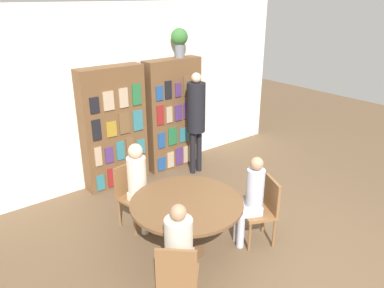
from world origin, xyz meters
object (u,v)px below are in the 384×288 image
at_px(flower_vase, 179,39).
at_px(bookshelf_left, 114,128).
at_px(chair_left_side, 131,192).
at_px(chair_far_side, 264,208).
at_px(chair_near_camera, 178,276).
at_px(seated_reader_left, 139,182).
at_px(seated_reader_back, 179,248).
at_px(bookshelf_right, 173,115).
at_px(reading_table, 187,209).
at_px(seated_reader_right, 251,197).
at_px(librarian_standing, 196,112).

bearing_deg(flower_vase, bookshelf_left, -179.81).
distance_m(chair_left_side, chair_far_side, 1.85).
relative_size(bookshelf_left, chair_near_camera, 2.26).
height_order(flower_vase, seated_reader_left, flower_vase).
height_order(bookshelf_left, seated_reader_left, bookshelf_left).
xyz_separation_m(chair_near_camera, seated_reader_back, (0.12, 0.13, 0.20)).
xyz_separation_m(bookshelf_left, bookshelf_right, (1.21, -0.00, -0.00)).
xyz_separation_m(seated_reader_left, seated_reader_back, (-0.41, -1.47, -0.02)).
bearing_deg(chair_far_side, reading_table, 90.00).
height_order(flower_vase, chair_left_side, flower_vase).
distance_m(seated_reader_right, seated_reader_back, 1.38).
height_order(bookshelf_right, librarian_standing, bookshelf_right).
bearing_deg(flower_vase, chair_near_camera, -127.06).
xyz_separation_m(seated_reader_right, seated_reader_back, (-1.35, -0.28, 0.02)).
height_order(flower_vase, reading_table, flower_vase).
distance_m(flower_vase, seated_reader_left, 2.80).
relative_size(bookshelf_right, librarian_standing, 1.10).
relative_size(seated_reader_left, librarian_standing, 0.68).
relative_size(bookshelf_right, seated_reader_right, 1.65).
height_order(reading_table, seated_reader_back, seated_reader_back).
xyz_separation_m(seated_reader_left, seated_reader_right, (0.94, -1.19, -0.04)).
relative_size(bookshelf_right, seated_reader_back, 1.65).
bearing_deg(bookshelf_right, librarian_standing, -73.88).
height_order(reading_table, seated_reader_right, seated_reader_right).
xyz_separation_m(chair_near_camera, chair_far_side, (1.64, 0.34, 0.00)).
bearing_deg(bookshelf_right, chair_far_side, -100.05).
bearing_deg(chair_left_side, bookshelf_left, -119.84).
relative_size(reading_table, chair_near_camera, 1.54).
height_order(bookshelf_right, chair_far_side, bookshelf_right).
xyz_separation_m(chair_far_side, seated_reader_back, (-1.52, -0.20, 0.20)).
height_order(flower_vase, chair_far_side, flower_vase).
height_order(reading_table, chair_far_side, chair_far_side).
relative_size(bookshelf_left, seated_reader_right, 1.65).
xyz_separation_m(bookshelf_right, librarian_standing, (0.15, -0.50, 0.14)).
bearing_deg(seated_reader_right, chair_left_side, 60.09).
relative_size(chair_far_side, librarian_standing, 0.49).
height_order(chair_left_side, librarian_standing, librarian_standing).
bearing_deg(flower_vase, librarian_standing, -93.21).
height_order(reading_table, librarian_standing, librarian_standing).
relative_size(flower_vase, seated_reader_right, 0.41).
xyz_separation_m(chair_near_camera, seated_reader_right, (1.47, 0.41, 0.18)).
xyz_separation_m(chair_left_side, chair_far_side, (1.15, -1.44, 0.00)).
relative_size(bookshelf_right, chair_far_side, 2.26).
height_order(flower_vase, librarian_standing, flower_vase).
bearing_deg(chair_far_side, chair_near_camera, 126.00).
bearing_deg(bookshelf_right, seated_reader_right, -103.91).
distance_m(chair_left_side, seated_reader_back, 1.70).
bearing_deg(seated_reader_left, bookshelf_right, -149.66).
bearing_deg(bookshelf_right, reading_table, -122.07).
relative_size(chair_near_camera, chair_far_side, 1.00).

